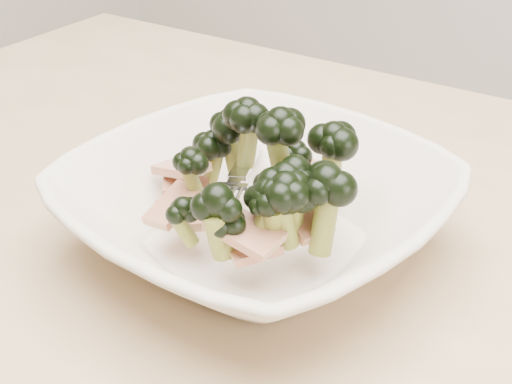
# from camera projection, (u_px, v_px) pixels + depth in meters

# --- Properties ---
(dining_table) EXTENTS (1.20, 0.80, 0.75)m
(dining_table) POSITION_uv_depth(u_px,v_px,m) (305.00, 352.00, 0.61)
(dining_table) COLOR tan
(dining_table) RESTS_ON ground
(broccoli_dish) EXTENTS (0.32, 0.32, 0.13)m
(broccoli_dish) POSITION_uv_depth(u_px,v_px,m) (257.00, 204.00, 0.55)
(broccoli_dish) COLOR beige
(broccoli_dish) RESTS_ON dining_table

